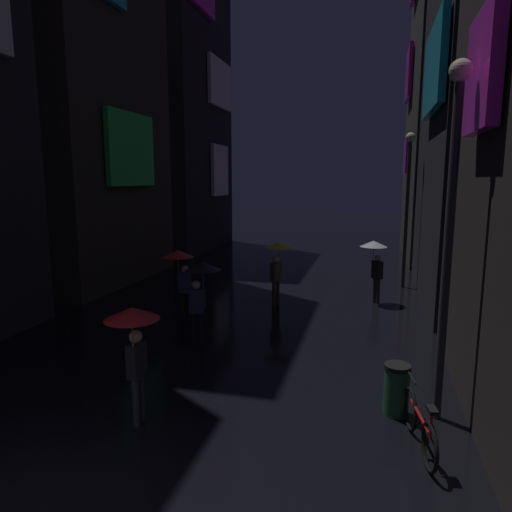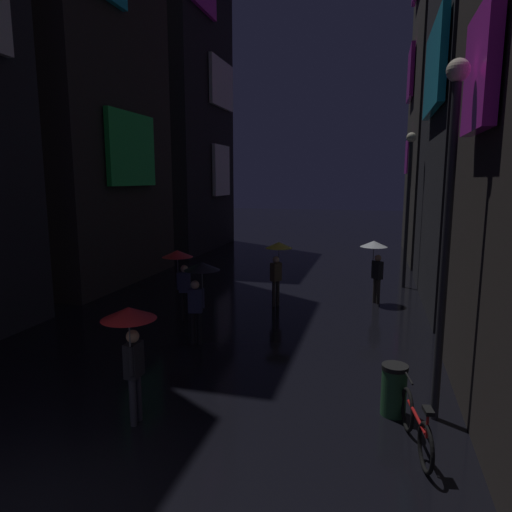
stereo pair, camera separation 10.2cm
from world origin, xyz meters
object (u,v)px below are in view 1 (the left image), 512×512
pedestrian_midstreet_centre_red (134,333)px  streetlamp_right_near (451,207)px  streetlamp_right_far (408,193)px  pedestrian_far_right_red (180,265)px  pedestrian_midstreet_left_black (201,280)px  pedestrian_near_crossing_yellow (278,256)px  pedestrian_foreground_right_clear (375,254)px  bicycle_parked_at_storefront (420,425)px  trash_bin (396,389)px

pedestrian_midstreet_centre_red → streetlamp_right_near: bearing=17.9°
pedestrian_midstreet_centre_red → streetlamp_right_far: 12.95m
pedestrian_far_right_red → pedestrian_midstreet_left_black: bearing=-52.6°
pedestrian_near_crossing_yellow → pedestrian_foreground_right_clear: 3.28m
pedestrian_foreground_right_clear → streetlamp_right_near: 7.95m
pedestrian_far_right_red → streetlamp_right_far: streetlamp_right_far is taller
pedestrian_near_crossing_yellow → pedestrian_midstreet_left_black: (-1.12, -4.09, 0.00)m
bicycle_parked_at_storefront → trash_bin: bicycle_parked_at_storefront is taller
pedestrian_midstreet_left_black → bicycle_parked_at_storefront: 6.16m
pedestrian_far_right_red → bicycle_parked_at_storefront: pedestrian_far_right_red is taller
pedestrian_far_right_red → streetlamp_right_near: bearing=-31.7°
pedestrian_midstreet_left_black → streetlamp_right_near: 6.19m
streetlamp_right_far → pedestrian_midstreet_centre_red: bearing=-112.8°
streetlamp_right_far → pedestrian_foreground_right_clear: bearing=-113.3°
pedestrian_midstreet_left_black → bicycle_parked_at_storefront: pedestrian_midstreet_left_black is taller
pedestrian_far_right_red → trash_bin: 7.33m
pedestrian_far_right_red → pedestrian_midstreet_centre_red: bearing=-73.6°
pedestrian_near_crossing_yellow → trash_bin: pedestrian_near_crossing_yellow is taller
pedestrian_midstreet_left_black → streetlamp_right_near: (5.33, -2.39, 2.04)m
pedestrian_midstreet_centre_red → streetlamp_right_far: (4.96, 11.80, 1.97)m
streetlamp_right_far → trash_bin: 10.75m
bicycle_parked_at_storefront → trash_bin: 1.07m
bicycle_parked_at_storefront → streetlamp_right_near: (0.40, 1.07, 3.33)m
pedestrian_foreground_right_clear → pedestrian_midstreet_centre_red: bearing=-112.7°
pedestrian_midstreet_left_black → streetlamp_right_far: (5.33, 7.81, 1.97)m
streetlamp_right_far → streetlamp_right_near: streetlamp_right_near is taller
pedestrian_far_right_red → pedestrian_midstreet_centre_red: (1.67, -5.69, 0.00)m
streetlamp_right_far → trash_bin: bearing=-93.9°
pedestrian_foreground_right_clear → pedestrian_midstreet_left_black: bearing=-128.9°
pedestrian_foreground_right_clear → pedestrian_far_right_red: size_ratio=1.00×
pedestrian_far_right_red → trash_bin: (5.93, -4.14, -1.20)m
pedestrian_foreground_right_clear → trash_bin: size_ratio=2.28×
pedestrian_midstreet_centre_red → pedestrian_near_crossing_yellow: bearing=84.7°
pedestrian_midstreet_left_black → pedestrian_foreground_right_clear: 6.69m
streetlamp_right_near → trash_bin: 3.32m
pedestrian_near_crossing_yellow → pedestrian_midstreet_centre_red: bearing=-95.3°
pedestrian_midstreet_left_black → trash_bin: bearing=-27.8°
trash_bin → pedestrian_far_right_red: bearing=145.1°
pedestrian_midstreet_left_black → pedestrian_midstreet_centre_red: (0.37, -3.99, 0.00)m
pedestrian_far_right_red → streetlamp_right_far: size_ratio=0.36×
streetlamp_right_near → trash_bin: bearing=-176.2°
pedestrian_midstreet_left_black → pedestrian_foreground_right_clear: size_ratio=1.00×
pedestrian_foreground_right_clear → pedestrian_midstreet_centre_red: (-3.84, -9.19, 0.00)m
pedestrian_midstreet_left_black → pedestrian_midstreet_centre_red: 4.00m
pedestrian_midstreet_left_black → pedestrian_foreground_right_clear: (4.21, 5.21, 0.00)m
pedestrian_far_right_red → bicycle_parked_at_storefront: bearing=-39.6°
bicycle_parked_at_storefront → streetlamp_right_far: streetlamp_right_far is taller
pedestrian_foreground_right_clear → streetlamp_right_near: size_ratio=0.35×
pedestrian_near_crossing_yellow → pedestrian_far_right_red: size_ratio=1.00×
pedestrian_midstreet_centre_red → streetlamp_right_near: 5.60m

